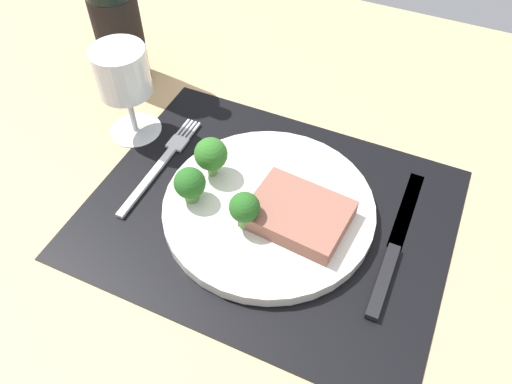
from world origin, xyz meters
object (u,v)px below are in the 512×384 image
at_px(steak, 298,214).
at_px(wine_bottle, 114,12).
at_px(knife, 393,251).
at_px(plate, 269,208).
at_px(fork, 161,164).
at_px(wine_glass, 123,77).

bearing_deg(steak, wine_bottle, 154.40).
height_order(steak, knife, steak).
distance_m(plate, wine_bottle, 0.37).
distance_m(fork, wine_glass, 0.12).
distance_m(steak, knife, 0.12).
xyz_separation_m(steak, wine_bottle, (-0.36, 0.17, 0.08)).
bearing_deg(plate, wine_glass, 165.57).
bearing_deg(wine_bottle, knife, -18.50).
relative_size(fork, wine_glass, 1.41).
bearing_deg(fork, steak, -7.60).
relative_size(plate, steak, 2.28).
height_order(steak, wine_bottle, wine_bottle).
xyz_separation_m(steak, wine_glass, (-0.28, 0.07, 0.06)).
bearing_deg(wine_glass, knife, -8.04).
relative_size(steak, wine_bottle, 0.38).
distance_m(fork, knife, 0.32).
height_order(steak, wine_glass, wine_glass).
height_order(steak, fork, steak).
height_order(fork, wine_glass, wine_glass).
distance_m(fork, wine_bottle, 0.24).
relative_size(fork, knife, 0.83).
distance_m(knife, wine_glass, 0.41).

